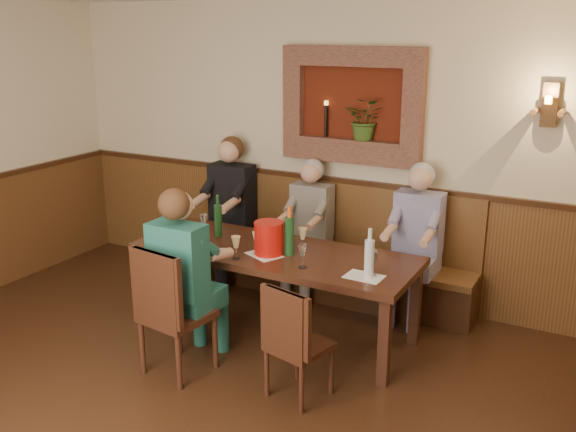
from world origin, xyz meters
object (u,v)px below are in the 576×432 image
(person_bench_left, at_px, (228,222))
(person_bench_mid, at_px, (308,242))
(wine_bottle_green_a, at_px, (289,235))
(person_bench_right, at_px, (414,257))
(chair_near_right, at_px, (298,364))
(spittoon_bucket, at_px, (269,238))
(person_chair_front, at_px, (187,293))
(dining_table, at_px, (275,259))
(wine_bottle_green_b, at_px, (218,220))
(water_bottle, at_px, (369,258))
(bench, at_px, (322,262))
(chair_near_left, at_px, (176,336))

(person_bench_left, height_order, person_bench_mid, person_bench_left)
(wine_bottle_green_a, bearing_deg, person_bench_left, 143.58)
(person_bench_right, bearing_deg, chair_near_right, -100.83)
(chair_near_right, xyz_separation_m, wine_bottle_green_a, (-0.47, 0.77, 0.67))
(spittoon_bucket, height_order, wine_bottle_green_a, wine_bottle_green_a)
(person_bench_right, relative_size, person_chair_front, 0.99)
(person_bench_mid, relative_size, spittoon_bucket, 4.92)
(dining_table, height_order, wine_bottle_green_b, wine_bottle_green_b)
(person_bench_mid, relative_size, person_chair_front, 0.94)
(person_bench_left, distance_m, wine_bottle_green_a, 1.49)
(wine_bottle_green_b, bearing_deg, dining_table, -8.75)
(wine_bottle_green_b, xyz_separation_m, water_bottle, (1.54, -0.30, 0.01))
(bench, xyz_separation_m, spittoon_bucket, (0.00, -1.04, 0.56))
(person_bench_right, relative_size, wine_bottle_green_b, 3.77)
(person_bench_right, xyz_separation_m, wine_bottle_green_b, (-1.57, -0.74, 0.32))
(person_bench_left, bearing_deg, spittoon_bucket, -42.46)
(wine_bottle_green_a, bearing_deg, person_chair_front, -123.37)
(spittoon_bucket, height_order, wine_bottle_green_b, wine_bottle_green_b)
(person_bench_right, xyz_separation_m, person_chair_front, (-1.28, -1.61, 0.01))
(chair_near_right, relative_size, wine_bottle_green_a, 2.11)
(person_chair_front, bearing_deg, bench, 79.09)
(chair_near_left, xyz_separation_m, person_bench_left, (-0.69, 1.77, 0.32))
(chair_near_right, bearing_deg, water_bottle, 78.28)
(person_bench_mid, xyz_separation_m, spittoon_bucket, (0.11, -0.94, 0.33))
(person_bench_mid, height_order, water_bottle, person_bench_mid)
(chair_near_left, height_order, spittoon_bucket, chair_near_left)
(person_bench_left, bearing_deg, bench, 6.04)
(dining_table, relative_size, person_bench_left, 1.61)
(chair_near_right, bearing_deg, chair_near_left, -158.42)
(dining_table, relative_size, chair_near_right, 2.78)
(wine_bottle_green_a, height_order, water_bottle, wine_bottle_green_a)
(person_bench_left, relative_size, wine_bottle_green_b, 3.97)
(person_bench_left, distance_m, wine_bottle_green_b, 0.88)
(person_bench_right, height_order, wine_bottle_green_a, person_bench_right)
(person_bench_left, distance_m, water_bottle, 2.22)
(spittoon_bucket, bearing_deg, person_bench_right, 44.88)
(dining_table, relative_size, bench, 0.80)
(person_bench_right, bearing_deg, bench, 173.63)
(person_bench_left, bearing_deg, chair_near_right, -44.75)
(person_bench_left, distance_m, person_bench_right, 1.97)
(person_bench_mid, relative_size, wine_bottle_green_b, 3.59)
(chair_near_right, relative_size, water_bottle, 2.24)
(person_chair_front, bearing_deg, person_bench_right, 51.66)
(bench, relative_size, person_bench_mid, 2.22)
(person_bench_right, distance_m, water_bottle, 1.09)
(wine_bottle_green_a, distance_m, wine_bottle_green_b, 0.80)
(chair_near_left, distance_m, wine_bottle_green_a, 1.20)
(dining_table, height_order, bench, bench)
(spittoon_bucket, distance_m, wine_bottle_green_b, 0.66)
(water_bottle, bearing_deg, chair_near_left, -149.98)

